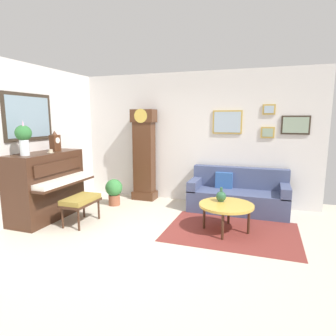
{
  "coord_description": "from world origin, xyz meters",
  "views": [
    {
      "loc": [
        1.54,
        -3.74,
        1.83
      ],
      "look_at": [
        -0.09,
        1.0,
        0.96
      ],
      "focal_mm": 30.73,
      "sensor_mm": 36.0,
      "label": 1
    }
  ],
  "objects_px": {
    "piano": "(47,185)",
    "couch": "(238,195)",
    "coffee_table": "(226,206)",
    "green_jug": "(221,196)",
    "grandfather_clock": "(144,157)",
    "piano_bench": "(81,201)",
    "teacup": "(51,151)",
    "mantel_clock": "(55,142)",
    "flower_vase": "(24,136)",
    "potted_plant": "(114,190)"
  },
  "relations": [
    {
      "from": "piano",
      "to": "piano_bench",
      "type": "height_order",
      "value": "piano"
    },
    {
      "from": "piano_bench",
      "to": "mantel_clock",
      "type": "height_order",
      "value": "mantel_clock"
    },
    {
      "from": "couch",
      "to": "piano_bench",
      "type": "bearing_deg",
      "value": -147.04
    },
    {
      "from": "piano_bench",
      "to": "mantel_clock",
      "type": "relative_size",
      "value": 1.84
    },
    {
      "from": "mantel_clock",
      "to": "green_jug",
      "type": "relative_size",
      "value": 1.58
    },
    {
      "from": "couch",
      "to": "green_jug",
      "type": "relative_size",
      "value": 7.92
    },
    {
      "from": "couch",
      "to": "coffee_table",
      "type": "xyz_separation_m",
      "value": [
        -0.07,
        -1.17,
        0.11
      ]
    },
    {
      "from": "green_jug",
      "to": "piano_bench",
      "type": "bearing_deg",
      "value": -165.73
    },
    {
      "from": "couch",
      "to": "mantel_clock",
      "type": "distance_m",
      "value": 3.69
    },
    {
      "from": "piano_bench",
      "to": "grandfather_clock",
      "type": "relative_size",
      "value": 0.34
    },
    {
      "from": "green_jug",
      "to": "mantel_clock",
      "type": "bearing_deg",
      "value": -175.5
    },
    {
      "from": "piano_bench",
      "to": "green_jug",
      "type": "xyz_separation_m",
      "value": [
        2.34,
        0.6,
        0.14
      ]
    },
    {
      "from": "coffee_table",
      "to": "teacup",
      "type": "bearing_deg",
      "value": -172.91
    },
    {
      "from": "piano",
      "to": "couch",
      "type": "bearing_deg",
      "value": 25.56
    },
    {
      "from": "mantel_clock",
      "to": "teacup",
      "type": "relative_size",
      "value": 3.28
    },
    {
      "from": "flower_vase",
      "to": "mantel_clock",
      "type": "bearing_deg",
      "value": 89.96
    },
    {
      "from": "coffee_table",
      "to": "grandfather_clock",
      "type": "bearing_deg",
      "value": 146.61
    },
    {
      "from": "flower_vase",
      "to": "potted_plant",
      "type": "xyz_separation_m",
      "value": [
        0.76,
        1.53,
        -1.21
      ]
    },
    {
      "from": "mantel_clock",
      "to": "piano",
      "type": "bearing_deg",
      "value": -90.48
    },
    {
      "from": "couch",
      "to": "coffee_table",
      "type": "bearing_deg",
      "value": -93.66
    },
    {
      "from": "coffee_table",
      "to": "potted_plant",
      "type": "distance_m",
      "value": 2.54
    },
    {
      "from": "piano",
      "to": "grandfather_clock",
      "type": "bearing_deg",
      "value": 55.59
    },
    {
      "from": "grandfather_clock",
      "to": "teacup",
      "type": "relative_size",
      "value": 17.5
    },
    {
      "from": "piano_bench",
      "to": "teacup",
      "type": "relative_size",
      "value": 6.03
    },
    {
      "from": "couch",
      "to": "mantel_clock",
      "type": "height_order",
      "value": "mantel_clock"
    },
    {
      "from": "teacup",
      "to": "mantel_clock",
      "type": "bearing_deg",
      "value": 113.19
    },
    {
      "from": "grandfather_clock",
      "to": "flower_vase",
      "type": "distance_m",
      "value": 2.55
    },
    {
      "from": "coffee_table",
      "to": "mantel_clock",
      "type": "relative_size",
      "value": 2.32
    },
    {
      "from": "green_jug",
      "to": "couch",
      "type": "bearing_deg",
      "value": 80.04
    },
    {
      "from": "grandfather_clock",
      "to": "couch",
      "type": "bearing_deg",
      "value": -4.46
    },
    {
      "from": "piano_bench",
      "to": "coffee_table",
      "type": "relative_size",
      "value": 0.8
    },
    {
      "from": "potted_plant",
      "to": "piano_bench",
      "type": "bearing_deg",
      "value": -90.02
    },
    {
      "from": "coffee_table",
      "to": "green_jug",
      "type": "height_order",
      "value": "green_jug"
    },
    {
      "from": "piano_bench",
      "to": "flower_vase",
      "type": "height_order",
      "value": "flower_vase"
    },
    {
      "from": "coffee_table",
      "to": "flower_vase",
      "type": "relative_size",
      "value": 1.52
    },
    {
      "from": "coffee_table",
      "to": "piano",
      "type": "bearing_deg",
      "value": -172.87
    },
    {
      "from": "piano",
      "to": "couch",
      "type": "distance_m",
      "value": 3.66
    },
    {
      "from": "coffee_table",
      "to": "teacup",
      "type": "xyz_separation_m",
      "value": [
        -3.09,
        -0.39,
        0.82
      ]
    },
    {
      "from": "flower_vase",
      "to": "teacup",
      "type": "bearing_deg",
      "value": 75.92
    },
    {
      "from": "green_jug",
      "to": "teacup",
      "type": "bearing_deg",
      "value": -170.24
    },
    {
      "from": "piano",
      "to": "flower_vase",
      "type": "relative_size",
      "value": 2.48
    },
    {
      "from": "potted_plant",
      "to": "flower_vase",
      "type": "bearing_deg",
      "value": -116.43
    },
    {
      "from": "grandfather_clock",
      "to": "mantel_clock",
      "type": "relative_size",
      "value": 5.34
    },
    {
      "from": "piano",
      "to": "potted_plant",
      "type": "relative_size",
      "value": 2.57
    },
    {
      "from": "green_jug",
      "to": "potted_plant",
      "type": "distance_m",
      "value": 2.42
    },
    {
      "from": "flower_vase",
      "to": "piano",
      "type": "bearing_deg",
      "value": 90.25
    },
    {
      "from": "coffee_table",
      "to": "green_jug",
      "type": "relative_size",
      "value": 3.67
    },
    {
      "from": "flower_vase",
      "to": "grandfather_clock",
      "type": "bearing_deg",
      "value": 61.45
    },
    {
      "from": "piano_bench",
      "to": "teacup",
      "type": "height_order",
      "value": "teacup"
    },
    {
      "from": "piano",
      "to": "coffee_table",
      "type": "distance_m",
      "value": 3.24
    }
  ]
}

